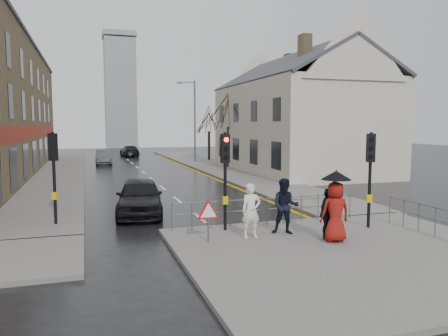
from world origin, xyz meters
TOP-DOWN VIEW (x-y plane):
  - ground at (0.00, 0.00)m, footprint 120.00×120.00m
  - near_pavement at (3.00, -3.50)m, footprint 10.00×9.00m
  - left_pavement at (-6.50, 23.00)m, footprint 4.00×44.00m
  - right_pavement at (6.50, 25.00)m, footprint 4.00×40.00m
  - pavement_bridge_right at (6.50, 3.00)m, footprint 4.00×4.20m
  - pavement_stub_left at (-6.50, -1.00)m, footprint 4.00×4.20m
  - building_right_cream at (12.00, 18.00)m, footprint 9.00×16.40m
  - church_tower at (1.50, 62.00)m, footprint 5.00×5.00m
  - traffic_signal_near_left at (0.20, 0.20)m, footprint 0.28×0.27m
  - traffic_signal_near_right at (5.20, -1.00)m, footprint 0.34×0.33m
  - traffic_signal_far_left at (-5.50, 3.00)m, footprint 0.34×0.33m
  - guard_railing_front at (1.95, 0.60)m, footprint 7.14×0.04m
  - guard_railing_side at (6.50, -2.75)m, footprint 0.04×4.54m
  - warning_sign at (-0.80, -1.21)m, footprint 0.80×0.07m
  - street_lamp at (5.82, 28.00)m, footprint 1.83×0.25m
  - tree_near at (7.50, 22.00)m, footprint 2.40×2.40m
  - tree_far at (8.00, 30.00)m, footprint 2.40×2.40m
  - pedestrian_a at (0.69, -1.04)m, footprint 0.65×0.44m
  - pedestrian_b at (1.95, -0.95)m, footprint 1.13×1.04m
  - pedestrian_with_umbrella at (3.00, -2.32)m, footprint 0.98×0.96m
  - pedestrian_d at (2.95, -1.95)m, footprint 1.01×0.88m
  - car_parked at (-2.26, 4.35)m, footprint 2.43×4.79m
  - car_mid at (-2.68, 29.42)m, footprint 1.70×4.39m
  - car_far at (0.69, 39.44)m, footprint 2.13×4.63m

SIDE VIEW (x-z plane):
  - ground at x=0.00m, z-range 0.00..0.00m
  - near_pavement at x=3.00m, z-range 0.00..0.14m
  - left_pavement at x=-6.50m, z-range 0.00..0.14m
  - right_pavement at x=6.50m, z-range 0.00..0.14m
  - pavement_bridge_right at x=6.50m, z-range 0.00..0.14m
  - pavement_stub_left at x=-6.50m, z-range 0.00..0.14m
  - car_far at x=0.69m, z-range 0.00..1.31m
  - car_mid at x=-2.68m, z-range 0.00..1.42m
  - car_parked at x=-2.26m, z-range 0.00..1.56m
  - guard_railing_side at x=6.50m, z-range 0.34..1.34m
  - guard_railing_front at x=1.95m, z-range 0.36..1.36m
  - pedestrian_d at x=2.95m, z-range 0.14..1.78m
  - pedestrian_a at x=0.69m, z-range 0.14..1.91m
  - warning_sign at x=-0.80m, z-range 0.37..1.72m
  - pedestrian_b at x=1.95m, z-range 0.14..2.01m
  - pedestrian_with_umbrella at x=3.00m, z-range 0.19..2.44m
  - traffic_signal_near_left at x=0.20m, z-range 0.76..4.16m
  - traffic_signal_near_right at x=5.20m, z-range 0.76..4.16m
  - traffic_signal_far_left at x=-5.50m, z-range 0.76..4.16m
  - tree_far at x=8.00m, z-range 1.60..7.24m
  - street_lamp at x=5.82m, z-range 0.71..8.71m
  - building_right_cream at x=12.00m, z-range -0.27..9.83m
  - tree_near at x=7.50m, z-range 1.85..8.43m
  - church_tower at x=1.50m, z-range 0.00..18.00m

